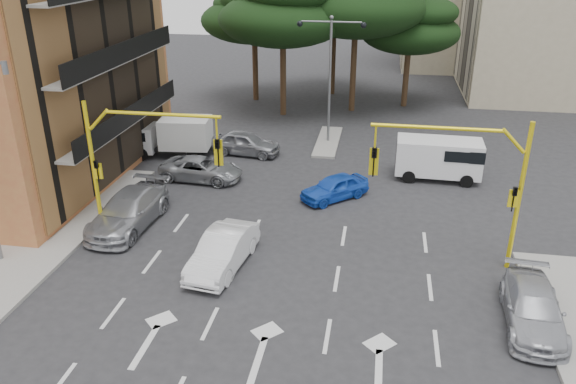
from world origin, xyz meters
name	(u,v)px	position (x,y,z in m)	size (l,w,h in m)	color
ground	(286,274)	(0.00, 0.00, 0.00)	(120.00, 120.00, 0.00)	#28282B
median_strip	(328,142)	(0.00, 16.00, 0.07)	(1.40, 6.00, 0.15)	gray
pine_left_near	(284,9)	(-3.94, 21.96, 7.60)	(9.15, 9.15, 10.23)	#382616
pine_left_far	(255,12)	(-6.94, 25.96, 6.91)	(8.32, 8.32, 9.30)	#382616
pine_right	(411,25)	(5.06, 25.96, 6.22)	(7.49, 7.49, 8.37)	#382616
pine_back	(336,1)	(-0.94, 28.96, 7.60)	(9.15, 9.15, 10.23)	#382616
signal_mast_right	(473,174)	(6.80, 1.99, 3.88)	(5.79, 0.37, 6.00)	yellow
signal_mast_left	(131,153)	(-6.80, 1.99, 3.88)	(5.79, 0.37, 6.00)	yellow
street_lamp_center	(330,58)	(0.00, 16.00, 5.43)	(4.16, 0.36, 7.77)	slate
car_white_hatch	(223,251)	(-2.53, 0.12, 0.72)	(1.53, 4.40, 1.45)	white
car_blue_compact	(335,187)	(1.22, 7.38, 0.62)	(1.46, 3.62, 1.23)	blue
car_silver_wagon	(129,211)	(-7.68, 2.82, 0.77)	(2.16, 5.32, 1.54)	#96979D
car_silver_cross_a	(201,169)	(-6.14, 8.67, 0.62)	(2.05, 4.45, 1.24)	#97999E
car_silver_cross_b	(246,143)	(-4.73, 13.00, 0.72)	(1.70, 4.22, 1.44)	#93959B
car_silver_parked	(533,308)	(8.70, -1.73, 0.65)	(1.82, 4.47, 1.30)	#ABACB3
van_white	(438,159)	(6.48, 11.00, 1.12)	(2.03, 4.49, 2.24)	white
box_truck_a	(172,137)	(-9.00, 11.96, 1.19)	(2.03, 4.84, 2.38)	white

